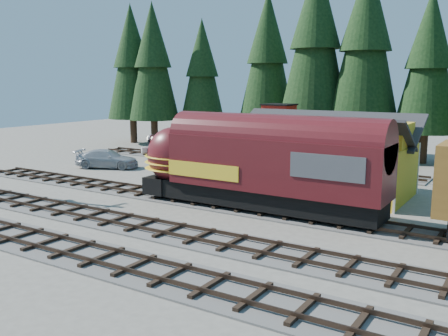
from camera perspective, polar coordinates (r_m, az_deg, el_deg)
The scene contains 9 objects.
ground at distance 25.07m, azimuth 1.01°, elevation -7.13°, with size 120.00×120.00×0.00m, color #6B665B.
track_main_south at distance 20.02m, azimuth 23.56°, elevation -12.28°, with size 68.00×3.20×0.33m.
track_spur at distance 45.15m, azimuth 2.03°, elevation 0.59°, with size 32.00×3.20×0.33m.
depot at distance 33.69m, azimuth 10.35°, elevation 2.25°, with size 12.80×7.00×5.30m.
conifer_backdrop at distance 46.28m, azimuth 22.46°, elevation 12.05°, with size 78.67×21.02×16.75m.
locomotive at distance 28.53m, azimuth 2.89°, elevation 0.04°, with size 15.44×3.07×4.20m.
caboose at distance 43.52m, azimuth 5.17°, elevation 3.45°, with size 9.67×2.80×5.03m.
pickup_truck_a at distance 38.35m, azimuth -3.76°, elevation 0.12°, with size 2.85×6.18×1.72m, color black.
pickup_truck_b at distance 43.96m, azimuth -13.23°, elevation 1.03°, with size 2.18×5.37×1.56m, color #B2B5BA.
Camera 1 is at (12.44, -20.50, 7.32)m, focal length 40.00 mm.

